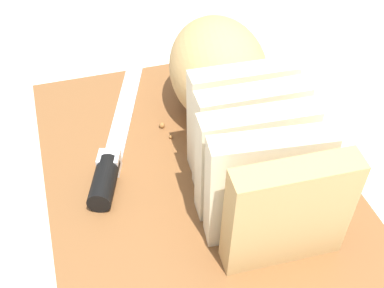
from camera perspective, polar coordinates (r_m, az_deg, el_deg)
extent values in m
plane|color=silver|center=(0.55, 0.00, -4.27)|extent=(3.00, 3.00, 0.00)
cube|color=brown|center=(0.54, 0.00, -3.37)|extent=(0.39, 0.30, 0.02)
ellipsoid|color=tan|center=(0.57, 2.78, 7.93)|extent=(0.14, 0.11, 0.11)
cube|color=beige|center=(0.51, 5.20, 2.97)|extent=(0.03, 0.10, 0.11)
cube|color=beige|center=(0.48, 6.12, 0.70)|extent=(0.03, 0.10, 0.11)
cube|color=beige|center=(0.46, 6.68, -1.86)|extent=(0.03, 0.10, 0.11)
cube|color=beige|center=(0.44, 8.02, -4.57)|extent=(0.03, 0.10, 0.11)
cube|color=tan|center=(0.42, 10.25, -7.39)|extent=(0.03, 0.10, 0.11)
cube|color=silver|center=(0.60, -7.24, 3.56)|extent=(0.19, 0.08, 0.00)
cylinder|color=black|center=(0.51, -9.40, -4.08)|extent=(0.06, 0.04, 0.02)
cube|color=silver|center=(0.53, -8.85, -2.01)|extent=(0.03, 0.03, 0.02)
sphere|color=#996633|center=(0.57, 0.65, 1.51)|extent=(0.00, 0.00, 0.00)
sphere|color=#996633|center=(0.58, -3.23, 2.02)|extent=(0.01, 0.01, 0.01)
sphere|color=#996633|center=(0.56, -2.29, 0.77)|extent=(0.00, 0.00, 0.00)
sphere|color=#996633|center=(0.57, 4.83, 1.88)|extent=(0.01, 0.01, 0.01)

